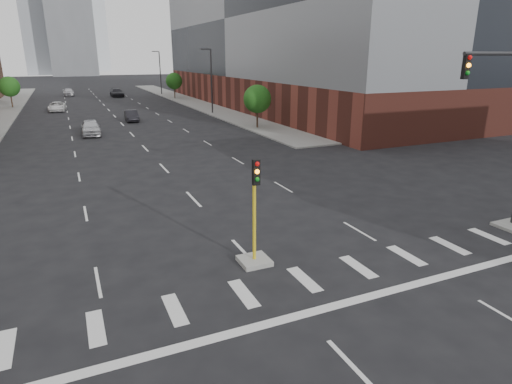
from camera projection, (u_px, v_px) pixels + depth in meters
sidewalk_left_far at (5, 109)px, 68.31m from camera, size 5.00×92.00×0.15m
sidewalk_right_far at (188, 101)px, 79.91m from camera, size 5.00×92.00×0.15m
building_right_main at (294, 37)px, 70.00m from camera, size 24.00×70.00×22.00m
tower_mid at (69, 21)px, 177.15m from camera, size 18.00×18.00×44.00m
median_traffic_signal at (255, 242)px, 17.21m from camera, size 1.20×1.20×4.40m
streetlight_right_a at (211, 78)px, 61.25m from camera, size 1.60×0.22×9.07m
streetlight_right_b at (160, 71)px, 91.72m from camera, size 1.60×0.22×9.07m
tree_left_far at (9, 87)px, 68.56m from camera, size 3.20×3.20×4.85m
tree_right_near at (257, 99)px, 48.91m from camera, size 3.20×3.20×4.85m
tree_right_far at (174, 81)px, 83.73m from camera, size 3.20×3.20×4.85m
car_near_left at (91, 127)px, 45.57m from camera, size 2.09×4.90×1.65m
car_mid_right at (132, 116)px, 55.33m from camera, size 1.62×4.30×1.40m
car_far_left at (57, 107)px, 65.33m from camera, size 2.64×5.18×1.40m
car_deep_right at (117, 93)px, 88.44m from camera, size 2.39×5.77×1.67m
car_distant at (69, 92)px, 90.25m from camera, size 2.02×4.84×1.64m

